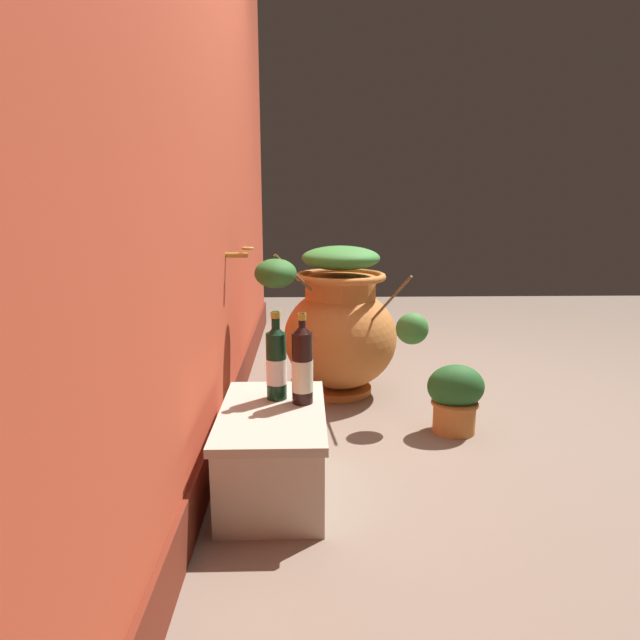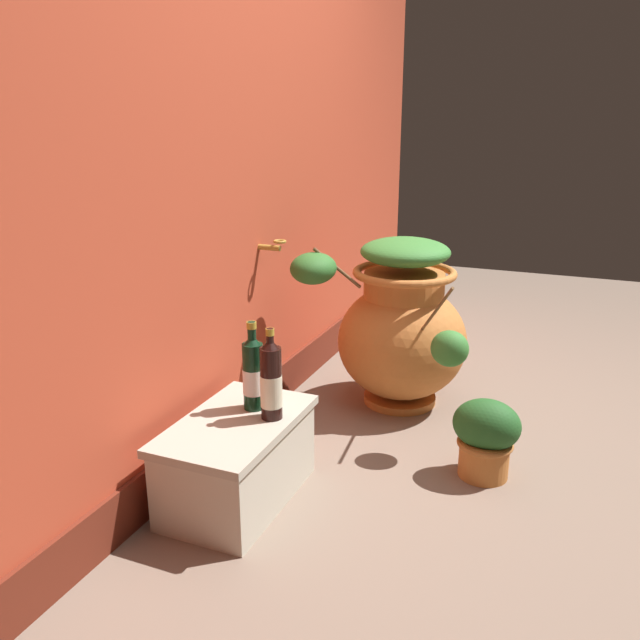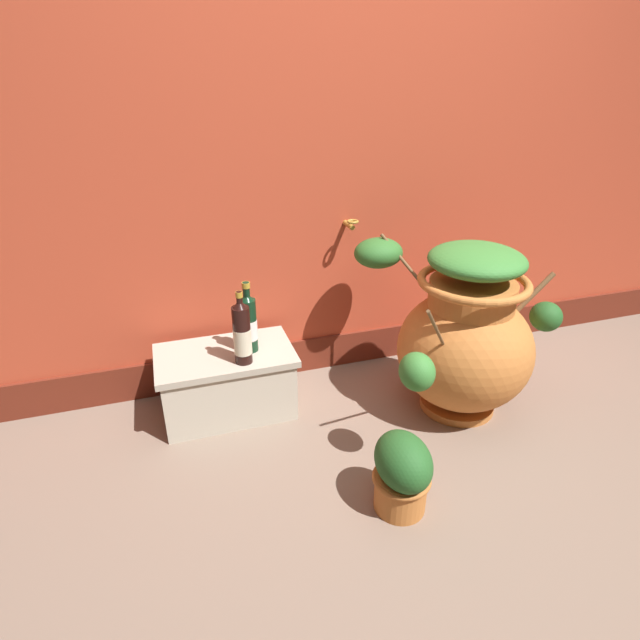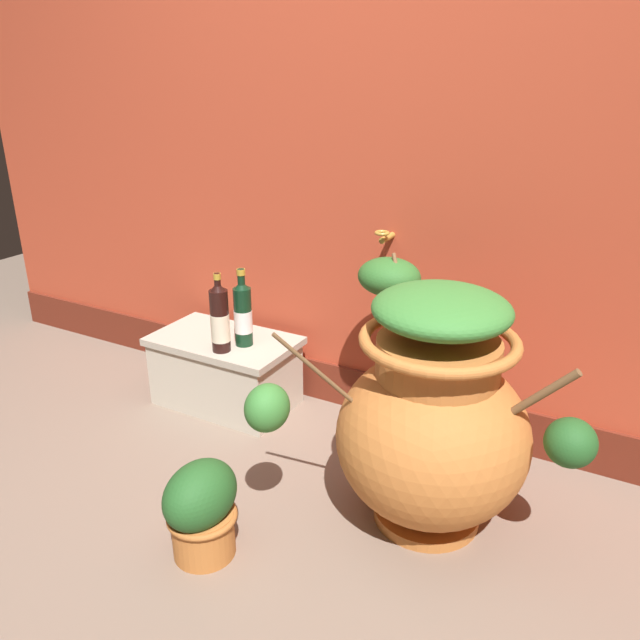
# 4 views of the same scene
# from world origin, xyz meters

# --- Properties ---
(ground_plane) EXTENTS (7.00, 7.00, 0.00)m
(ground_plane) POSITION_xyz_m (0.00, 0.00, 0.00)
(ground_plane) COLOR #7A6656
(back_wall) EXTENTS (4.40, 0.33, 2.60)m
(back_wall) POSITION_xyz_m (0.00, 1.20, 1.29)
(back_wall) COLOR #B74228
(back_wall) RESTS_ON ground_plane
(terracotta_urn) EXTENTS (0.95, 0.80, 0.80)m
(terracotta_urn) POSITION_xyz_m (0.42, 0.56, 0.38)
(terracotta_urn) COLOR #C17033
(terracotta_urn) RESTS_ON ground_plane
(stone_ledge) EXTENTS (0.61, 0.37, 0.31)m
(stone_ledge) POSITION_xyz_m (-0.62, 0.86, 0.17)
(stone_ledge) COLOR beige
(stone_ledge) RESTS_ON ground_plane
(wine_bottle_left) EXTENTS (0.08, 0.08, 0.33)m
(wine_bottle_left) POSITION_xyz_m (-0.55, 0.76, 0.45)
(wine_bottle_left) COLOR black
(wine_bottle_left) RESTS_ON stone_ledge
(wine_bottle_middle) EXTENTS (0.08, 0.08, 0.33)m
(wine_bottle_middle) POSITION_xyz_m (-0.50, 0.85, 0.45)
(wine_bottle_middle) COLOR black
(wine_bottle_middle) RESTS_ON stone_ledge
(potted_shrub) EXTENTS (0.21, 0.26, 0.31)m
(potted_shrub) POSITION_xyz_m (-0.11, 0.07, 0.16)
(potted_shrub) COLOR #C17033
(potted_shrub) RESTS_ON ground_plane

